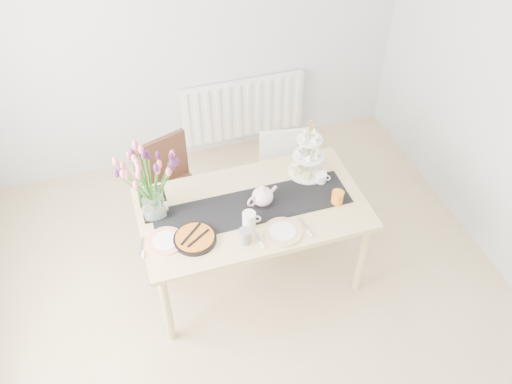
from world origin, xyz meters
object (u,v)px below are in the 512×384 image
object	(u,v)px
mug_white	(249,219)
plate_right	(283,232)
mug_orange	(337,197)
plate_left	(166,241)
chair_brown	(171,185)
cake_stand	(308,160)
radiator	(243,109)
chair_white	(286,172)
mug_grey	(245,236)
dining_table	(253,214)
cream_jug	(321,178)
teapot	(263,196)
tart_tin	(195,239)
tulip_vase	(148,176)

from	to	relation	value
mug_white	plate_right	distance (m)	0.24
mug_orange	plate_right	distance (m)	0.49
plate_left	chair_brown	bearing A→B (deg)	78.21
chair_brown	cake_stand	size ratio (longest dim) A/B	2.10
cake_stand	plate_right	distance (m)	0.65
radiator	chair_white	world-z (taller)	chair_white
mug_grey	mug_orange	size ratio (longest dim) A/B	1.02
chair_brown	chair_white	distance (m)	0.95
chair_white	chair_brown	bearing A→B (deg)	-175.28
radiator	cake_stand	bearing A→B (deg)	-85.50
dining_table	plate_right	size ratio (longest dim) A/B	5.99
chair_brown	cake_stand	xyz separation A→B (m)	(0.98, -0.41, 0.34)
mug_white	plate_right	size ratio (longest dim) A/B	0.42
dining_table	cream_jug	size ratio (longest dim) A/B	20.14
teapot	mug_white	size ratio (longest dim) A/B	2.19
mug_grey	plate_left	distance (m)	0.53
tart_tin	mug_white	distance (m)	0.39
chair_white	teapot	distance (m)	0.76
mug_orange	tulip_vase	bearing A→B (deg)	142.10
cake_stand	tart_tin	size ratio (longest dim) A/B	1.51
chair_white	mug_white	xyz separation A→B (m)	(-0.54, -0.72, 0.33)
cake_stand	cream_jug	distance (m)	0.16
cream_jug	tart_tin	xyz separation A→B (m)	(-1.02, -0.28, -0.02)
chair_brown	tulip_vase	size ratio (longest dim) A/B	1.43
chair_brown	mug_grey	distance (m)	1.02
chair_brown	chair_white	bearing A→B (deg)	-23.50
chair_brown	mug_orange	size ratio (longest dim) A/B	9.02
cake_stand	mug_orange	world-z (taller)	cake_stand
chair_white	plate_left	xyz separation A→B (m)	(-1.11, -0.70, 0.28)
chair_brown	dining_table	bearing A→B (deg)	-71.72
dining_table	mug_grey	xyz separation A→B (m)	(-0.14, -0.29, 0.13)
cream_jug	mug_orange	bearing A→B (deg)	-60.74
mug_white	plate_right	bearing A→B (deg)	-20.81
tulip_vase	mug_grey	world-z (taller)	tulip_vase
radiator	tulip_vase	bearing A→B (deg)	-126.41
dining_table	tulip_vase	bearing A→B (deg)	167.61
radiator	tart_tin	distance (m)	1.99
mug_orange	chair_white	bearing A→B (deg)	74.82
teapot	mug_orange	distance (m)	0.53
teapot	mug_white	xyz separation A→B (m)	(-0.15, -0.16, -0.02)
tart_tin	cream_jug	bearing A→B (deg)	15.37
cream_jug	radiator	bearing A→B (deg)	119.44
plate_right	mug_white	bearing A→B (deg)	144.98
tulip_vase	cream_jug	bearing A→B (deg)	-2.37
chair_brown	plate_left	xyz separation A→B (m)	(-0.16, -0.77, 0.22)
chair_white	plate_right	distance (m)	0.96
mug_white	plate_left	xyz separation A→B (m)	(-0.57, 0.02, -0.05)
mug_white	plate_left	bearing A→B (deg)	-167.95
radiator	mug_white	size ratio (longest dim) A/B	10.82
radiator	chair_brown	size ratio (longest dim) A/B	1.31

